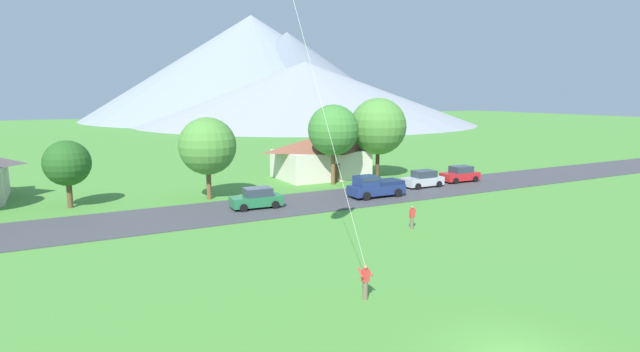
% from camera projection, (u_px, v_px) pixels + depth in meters
% --- Properties ---
extents(road_strip, '(160.00, 7.95, 0.08)m').
position_uv_depth(road_strip, '(252.00, 208.00, 41.31)').
color(road_strip, '#424247').
rests_on(road_strip, ground).
extents(mountain_east_ridge, '(123.33, 123.33, 38.54)m').
position_uv_depth(mountain_east_ridge, '(252.00, 68.00, 189.65)').
color(mountain_east_ridge, gray).
rests_on(mountain_east_ridge, ground).
extents(mountain_far_west_ridge, '(89.72, 89.72, 31.15)m').
position_uv_depth(mountain_far_west_ridge, '(287.00, 76.00, 179.84)').
color(mountain_far_west_ridge, slate).
rests_on(mountain_far_west_ridge, ground).
extents(mountain_central_ridge, '(107.21, 107.21, 19.54)m').
position_uv_depth(mountain_central_ridge, '(305.00, 93.00, 160.57)').
color(mountain_central_ridge, '#8E939E').
rests_on(mountain_central_ridge, ground).
extents(house_left_center, '(10.25, 7.49, 4.84)m').
position_uv_depth(house_left_center, '(321.00, 156.00, 56.57)').
color(house_left_center, beige).
rests_on(house_left_center, ground).
extents(tree_left_of_center, '(5.28, 5.28, 8.35)m').
position_uv_depth(tree_left_of_center, '(333.00, 130.00, 51.64)').
color(tree_left_of_center, brown).
rests_on(tree_left_of_center, ground).
extents(tree_center, '(5.12, 5.12, 7.38)m').
position_uv_depth(tree_center, '(208.00, 146.00, 44.45)').
color(tree_center, brown).
rests_on(tree_center, ground).
extents(tree_right_of_center, '(6.33, 6.33, 8.98)m').
position_uv_depth(tree_right_of_center, '(378.00, 126.00, 55.76)').
color(tree_right_of_center, '#4C3823').
rests_on(tree_right_of_center, ground).
extents(tree_near_right, '(3.77, 3.77, 5.65)m').
position_uv_depth(tree_near_right, '(67.00, 163.00, 41.20)').
color(tree_near_right, brown).
rests_on(tree_near_right, ground).
extents(parked_car_silver_west_end, '(4.21, 2.10, 1.68)m').
position_uv_depth(parked_car_silver_west_end, '(423.00, 179.00, 50.58)').
color(parked_car_silver_west_end, '#B7BCC1').
rests_on(parked_car_silver_west_end, road_strip).
extents(parked_car_green_mid_west, '(4.28, 2.24, 1.68)m').
position_uv_depth(parked_car_green_mid_west, '(257.00, 198.00, 41.28)').
color(parked_car_green_mid_west, '#237042').
rests_on(parked_car_green_mid_west, road_strip).
extents(parked_car_red_mid_east, '(4.25, 2.18, 1.68)m').
position_uv_depth(parked_car_red_mid_east, '(460.00, 174.00, 53.64)').
color(parked_car_red_mid_east, red).
rests_on(parked_car_red_mid_east, road_strip).
extents(pickup_truck_navy_west_side, '(5.24, 2.41, 1.99)m').
position_uv_depth(pickup_truck_navy_west_side, '(375.00, 186.00, 45.70)').
color(pickup_truck_navy_west_side, navy).
rests_on(pickup_truck_navy_west_side, road_strip).
extents(watcher_person, '(0.56, 0.24, 1.68)m').
position_uv_depth(watcher_person, '(412.00, 217.00, 35.10)').
color(watcher_person, '#70604C').
rests_on(watcher_person, ground).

